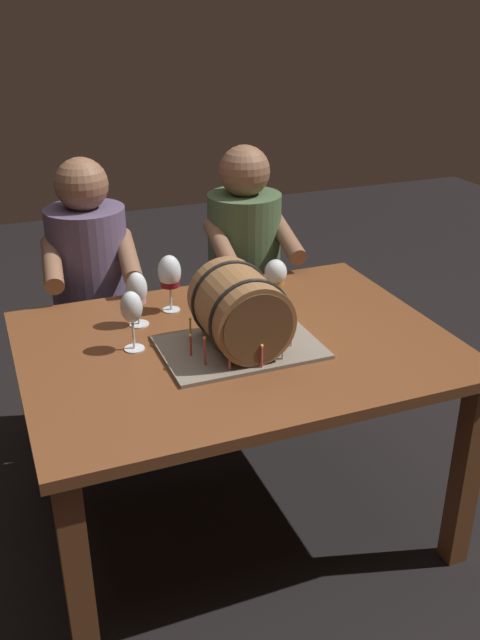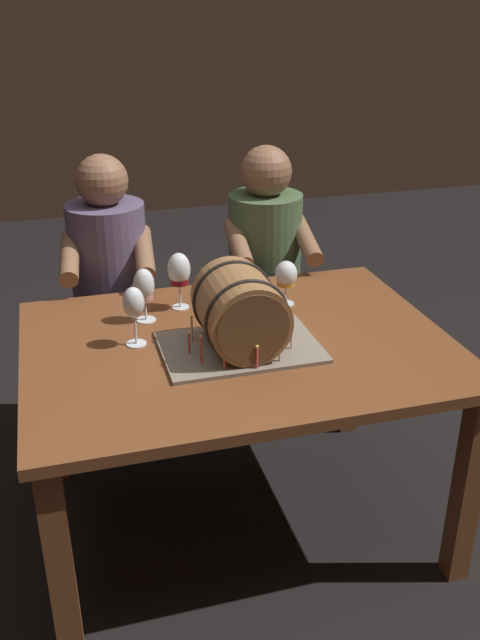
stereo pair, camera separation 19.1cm
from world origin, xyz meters
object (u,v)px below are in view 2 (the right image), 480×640
object	(u,v)px
wine_glass_red	(179,272)
person_seated_right	(264,297)
dining_table	(238,368)
person_seated_left	(113,314)
wine_glass_empty	(134,304)
wine_glass_rose	(144,287)
barrel_cake	(240,313)
wine_glass_amber	(286,276)

from	to	relation	value
wine_glass_red	person_seated_right	size ratio (longest dim) A/B	0.17
dining_table	person_seated_left	xyz separation A→B (m)	(-0.33, 0.74, -0.09)
dining_table	wine_glass_empty	world-z (taller)	wine_glass_empty
wine_glass_rose	person_seated_right	bearing A→B (deg)	41.02
barrel_cake	person_seated_left	xyz separation A→B (m)	(-0.32, 0.79, -0.32)
person_seated_left	dining_table	bearing A→B (deg)	-66.20
barrel_cake	person_seated_right	bearing A→B (deg)	67.20
person_seated_left	wine_glass_red	bearing A→B (deg)	-65.14
wine_glass_amber	person_seated_left	world-z (taller)	person_seated_left
barrel_cake	wine_glass_empty	xyz separation A→B (m)	(-0.30, 0.12, 0.01)
wine_glass_amber	wine_glass_rose	size ratio (longest dim) A/B	0.87
dining_table	person_seated_right	world-z (taller)	person_seated_right
wine_glass_amber	person_seated_right	distance (m)	0.59
barrel_cake	person_seated_right	world-z (taller)	person_seated_right
dining_table	person_seated_right	distance (m)	0.81
barrel_cake	wine_glass_amber	xyz separation A→B (m)	(0.25, 0.29, -0.01)
wine_glass_red	dining_table	bearing A→B (deg)	-67.75
wine_glass_empty	wine_glass_amber	bearing A→B (deg)	16.81
wine_glass_amber	person_seated_left	distance (m)	0.82
wine_glass_rose	barrel_cake	bearing A→B (deg)	-49.15
wine_glass_rose	dining_table	bearing A→B (deg)	-42.17
person_seated_left	person_seated_right	bearing A→B (deg)	0.00
person_seated_right	wine_glass_empty	bearing A→B (deg)	-133.51
person_seated_left	wine_glass_rose	bearing A→B (deg)	-82.24
barrel_cake	wine_glass_red	distance (m)	0.38
wine_glass_red	wine_glass_rose	xyz separation A→B (m)	(-0.13, -0.07, -0.01)
wine_glass_amber	wine_glass_empty	xyz separation A→B (m)	(-0.55, -0.17, 0.03)
wine_glass_empty	barrel_cake	bearing A→B (deg)	-21.58
wine_glass_rose	person_seated_left	world-z (taller)	person_seated_left
dining_table	wine_glass_amber	size ratio (longest dim) A/B	8.28
wine_glass_amber	person_seated_left	xyz separation A→B (m)	(-0.57, 0.51, -0.30)
barrel_cake	person_seated_left	distance (m)	0.91
person_seated_right	barrel_cake	bearing A→B (deg)	-112.80
wine_glass_empty	person_seated_right	distance (m)	0.98
wine_glass_amber	person_seated_right	size ratio (longest dim) A/B	0.14
dining_table	person_seated_right	size ratio (longest dim) A/B	1.13
dining_table	wine_glass_red	world-z (taller)	wine_glass_red
barrel_cake	wine_glass_rose	xyz separation A→B (m)	(-0.25, 0.29, -0.00)
barrel_cake	wine_glass_amber	world-z (taller)	barrel_cake
person_seated_left	person_seated_right	world-z (taller)	person_seated_left
dining_table	wine_glass_empty	distance (m)	0.40
wine_glass_empty	person_seated_left	world-z (taller)	person_seated_left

